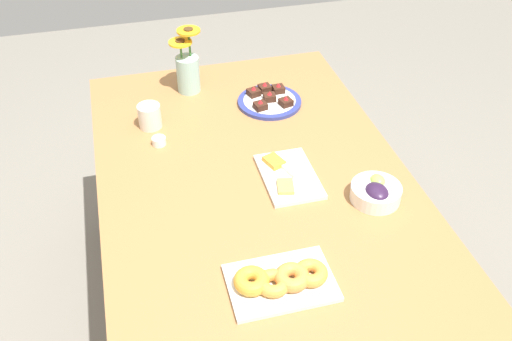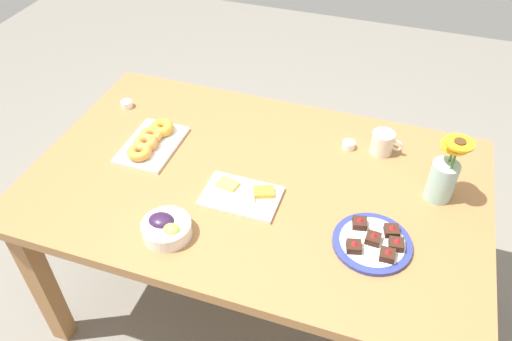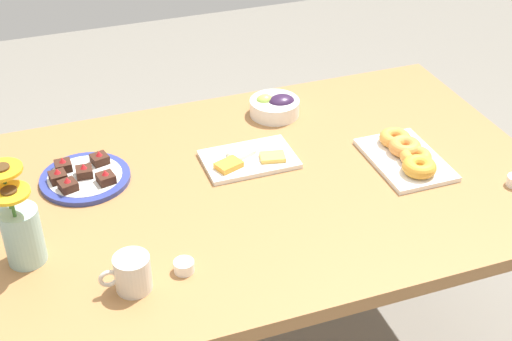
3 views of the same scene
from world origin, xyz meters
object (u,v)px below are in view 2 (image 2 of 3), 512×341
(flower_vase, at_px, (443,177))
(dessert_plate, at_px, (373,242))
(coffee_mug, at_px, (383,143))
(grape_bowl, at_px, (166,228))
(jam_cup_honey, at_px, (349,145))
(jam_cup_berry, at_px, (127,104))
(croissant_platter, at_px, (151,141))
(dining_table, at_px, (256,196))
(cheese_platter, at_px, (242,195))

(flower_vase, bearing_deg, dessert_plate, -121.74)
(coffee_mug, relative_size, grape_bowl, 0.75)
(coffee_mug, xyz_separation_m, jam_cup_honey, (-0.12, -0.02, -0.03))
(dessert_plate, bearing_deg, jam_cup_berry, 159.19)
(coffee_mug, xyz_separation_m, croissant_platter, (-0.84, -0.25, -0.02))
(dining_table, bearing_deg, jam_cup_berry, 159.31)
(grape_bowl, distance_m, cheese_platter, 0.29)
(cheese_platter, xyz_separation_m, jam_cup_honey, (0.29, 0.38, 0.01))
(jam_cup_berry, height_order, dessert_plate, dessert_plate)
(dining_table, xyz_separation_m, dessert_plate, (0.44, -0.17, 0.10))
(cheese_platter, xyz_separation_m, croissant_platter, (-0.42, 0.15, 0.01))
(cheese_platter, bearing_deg, flower_vase, 19.19)
(jam_cup_honey, bearing_deg, grape_bowl, -126.94)
(croissant_platter, bearing_deg, flower_vase, 3.71)
(jam_cup_berry, distance_m, flower_vase, 1.28)
(coffee_mug, height_order, jam_cup_berry, coffee_mug)
(grape_bowl, bearing_deg, dessert_plate, 14.90)
(jam_cup_honey, bearing_deg, flower_vase, -25.76)
(cheese_platter, bearing_deg, dessert_plate, -8.18)
(dining_table, distance_m, jam_cup_honey, 0.40)
(croissant_platter, relative_size, jam_cup_berry, 5.86)
(dining_table, relative_size, cheese_platter, 6.15)
(dessert_plate, relative_size, flower_vase, 0.95)
(grape_bowl, distance_m, jam_cup_honey, 0.76)
(jam_cup_honey, distance_m, flower_vase, 0.38)
(grape_bowl, relative_size, jam_cup_honey, 3.25)
(dining_table, xyz_separation_m, jam_cup_honey, (0.28, 0.28, 0.10))
(cheese_platter, distance_m, flower_vase, 0.67)
(cheese_platter, height_order, jam_cup_honey, cheese_platter)
(grape_bowl, bearing_deg, coffee_mug, 47.17)
(coffee_mug, xyz_separation_m, grape_bowl, (-0.58, -0.63, -0.02))
(dining_table, distance_m, dessert_plate, 0.48)
(coffee_mug, relative_size, flower_vase, 0.46)
(coffee_mug, height_order, cheese_platter, coffee_mug)
(croissant_platter, bearing_deg, coffee_mug, 16.42)
(dining_table, xyz_separation_m, coffee_mug, (0.40, 0.29, 0.13))
(grape_bowl, height_order, flower_vase, flower_vase)
(grape_bowl, bearing_deg, dining_table, 61.18)
(dining_table, bearing_deg, jam_cup_honey, 45.17)
(jam_cup_honey, bearing_deg, croissant_platter, -162.10)
(dining_table, bearing_deg, cheese_platter, -97.63)
(dining_table, xyz_separation_m, croissant_platter, (-0.44, 0.05, 0.11))
(grape_bowl, height_order, croissant_platter, grape_bowl)
(dessert_plate, distance_m, flower_vase, 0.34)
(grape_bowl, xyz_separation_m, cheese_platter, (0.17, 0.23, -0.02))
(cheese_platter, height_order, croissant_platter, croissant_platter)
(dining_table, distance_m, jam_cup_berry, 0.71)
(dining_table, height_order, dessert_plate, dessert_plate)
(croissant_platter, relative_size, dessert_plate, 1.15)
(grape_bowl, xyz_separation_m, dessert_plate, (0.62, 0.17, -0.02))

